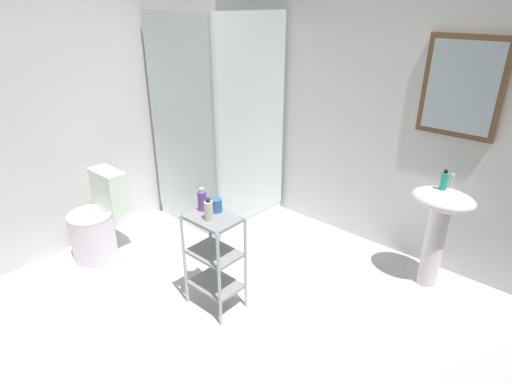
% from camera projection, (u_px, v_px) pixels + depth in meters
% --- Properties ---
extents(ground_plane, '(4.20, 4.20, 0.02)m').
position_uv_depth(ground_plane, '(217.00, 334.00, 2.86)').
color(ground_plane, silver).
extents(wall_back, '(4.20, 0.14, 2.50)m').
position_uv_depth(wall_back, '(368.00, 105.00, 3.57)').
color(wall_back, silver).
rests_on(wall_back, ground_plane).
extents(wall_left, '(0.10, 4.20, 2.50)m').
position_uv_depth(wall_left, '(56.00, 110.00, 3.44)').
color(wall_left, silver).
rests_on(wall_left, ground_plane).
extents(shower_stall, '(0.92, 0.92, 2.00)m').
position_uv_depth(shower_stall, '(220.00, 176.00, 4.20)').
color(shower_stall, white).
rests_on(shower_stall, ground_plane).
extents(pedestal_sink, '(0.46, 0.37, 0.81)m').
position_uv_depth(pedestal_sink, '(439.00, 219.00, 3.12)').
color(pedestal_sink, white).
rests_on(pedestal_sink, ground_plane).
extents(sink_faucet, '(0.03, 0.03, 0.10)m').
position_uv_depth(sink_faucet, '(452.00, 180.00, 3.09)').
color(sink_faucet, silver).
rests_on(sink_faucet, pedestal_sink).
extents(toilet, '(0.37, 0.49, 0.76)m').
position_uv_depth(toilet, '(97.00, 223.00, 3.61)').
color(toilet, white).
rests_on(toilet, ground_plane).
extents(storage_cart, '(0.38, 0.28, 0.74)m').
position_uv_depth(storage_cart, '(214.00, 255.00, 2.95)').
color(storage_cart, silver).
rests_on(storage_cart, ground_plane).
extents(hand_soap_bottle, '(0.05, 0.05, 0.15)m').
position_uv_depth(hand_soap_bottle, '(444.00, 181.00, 3.03)').
color(hand_soap_bottle, '#2DBC99').
rests_on(hand_soap_bottle, pedestal_sink).
extents(conditioner_bottle_purple, '(0.06, 0.06, 0.17)m').
position_uv_depth(conditioner_bottle_purple, '(202.00, 200.00, 2.88)').
color(conditioner_bottle_purple, purple).
rests_on(conditioner_bottle_purple, storage_cart).
extents(lotion_bottle_white, '(0.06, 0.06, 0.16)m').
position_uv_depth(lotion_bottle_white, '(209.00, 210.00, 2.75)').
color(lotion_bottle_white, white).
rests_on(lotion_bottle_white, storage_cart).
extents(rinse_cup, '(0.08, 0.08, 0.09)m').
position_uv_depth(rinse_cup, '(216.00, 205.00, 2.88)').
color(rinse_cup, '#3870B2').
rests_on(rinse_cup, storage_cart).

